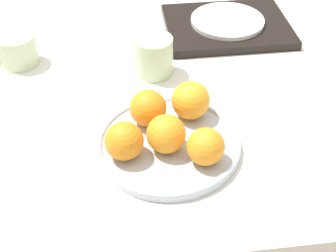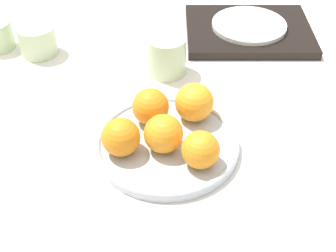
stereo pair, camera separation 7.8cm
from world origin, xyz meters
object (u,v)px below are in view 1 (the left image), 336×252
(orange_4, at_px, (191,100))
(side_plate, at_px, (227,21))
(orange_0, at_px, (166,134))
(orange_1, at_px, (148,108))
(fruit_platter, at_px, (168,144))
(cup_3, at_px, (153,56))
(cup_0, at_px, (18,50))
(orange_3, at_px, (206,147))
(orange_2, at_px, (124,141))
(serving_tray, at_px, (227,26))

(orange_4, xyz_separation_m, side_plate, (0.14, 0.32, -0.02))
(orange_0, height_order, orange_1, same)
(fruit_platter, xyz_separation_m, side_plate, (0.19, 0.39, 0.02))
(side_plate, relative_size, cup_3, 2.12)
(orange_4, xyz_separation_m, cup_0, (-0.33, 0.24, -0.02))
(fruit_platter, height_order, orange_0, orange_0)
(orange_0, relative_size, side_plate, 0.38)
(cup_0, bearing_deg, orange_1, -44.39)
(fruit_platter, xyz_separation_m, orange_1, (-0.03, 0.06, 0.04))
(orange_3, height_order, cup_3, cup_3)
(fruit_platter, relative_size, orange_3, 4.03)
(orange_2, relative_size, orange_4, 0.92)
(orange_2, relative_size, orange_3, 1.04)
(orange_3, bearing_deg, fruit_platter, 136.69)
(orange_1, height_order, serving_tray, orange_1)
(serving_tray, bearing_deg, cup_3, -140.84)
(orange_0, bearing_deg, orange_3, -31.43)
(cup_0, bearing_deg, orange_3, -46.65)
(orange_3, bearing_deg, orange_2, 167.47)
(cup_0, distance_m, cup_3, 0.29)
(side_plate, bearing_deg, orange_3, -107.35)
(serving_tray, relative_size, cup_0, 3.54)
(orange_4, height_order, cup_3, orange_4)
(orange_2, height_order, orange_3, orange_2)
(orange_3, distance_m, side_plate, 0.46)
(orange_4, distance_m, cup_0, 0.41)
(orange_2, bearing_deg, side_plate, 56.99)
(orange_0, relative_size, orange_1, 1.00)
(orange_1, height_order, orange_4, orange_4)
(side_plate, bearing_deg, serving_tray, 0.00)
(cup_0, bearing_deg, orange_0, -49.12)
(side_plate, relative_size, cup_0, 2.12)
(serving_tray, height_order, cup_0, cup_0)
(orange_3, relative_size, orange_4, 0.89)
(orange_1, distance_m, side_plate, 0.40)
(serving_tray, height_order, side_plate, side_plate)
(orange_0, height_order, orange_2, orange_0)
(orange_3, height_order, orange_4, orange_4)
(cup_3, bearing_deg, orange_2, -106.35)
(cup_3, bearing_deg, orange_3, -79.03)
(orange_3, relative_size, cup_3, 0.76)
(orange_1, bearing_deg, side_plate, 56.39)
(side_plate, xyz_separation_m, cup_0, (-0.48, -0.08, 0.01))
(orange_0, relative_size, cup_0, 0.80)
(orange_4, bearing_deg, orange_0, -123.72)
(fruit_platter, distance_m, orange_4, 0.09)
(orange_1, height_order, orange_2, orange_1)
(orange_1, xyz_separation_m, orange_3, (0.08, -0.11, -0.00))
(orange_1, bearing_deg, orange_4, 7.23)
(orange_1, xyz_separation_m, cup_3, (0.03, 0.18, -0.01))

